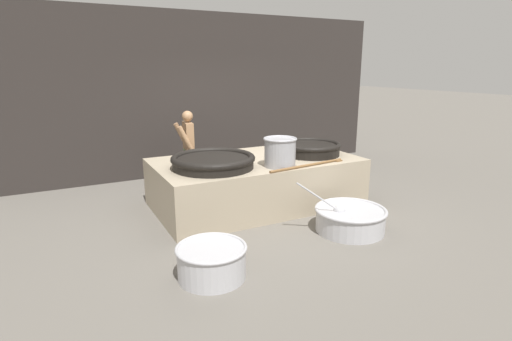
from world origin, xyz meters
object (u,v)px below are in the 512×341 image
giant_wok_near (213,161)px  giant_wok_far (310,148)px  prep_bowl_vegetables (350,218)px  prep_bowl_meat (212,260)px  stock_pot (280,152)px  cook (188,147)px

giant_wok_near → giant_wok_far: (1.82, 0.09, 0.01)m
prep_bowl_vegetables → prep_bowl_meat: bearing=-172.2°
stock_pot → cook: (-0.77, 2.04, -0.21)m
cook → prep_bowl_meat: 3.52m
giant_wok_far → prep_bowl_meat: 3.17m
prep_bowl_meat → cook: bearing=75.5°
prep_bowl_vegetables → prep_bowl_meat: size_ratio=1.62×
giant_wok_far → stock_pot: stock_pot is taller
giant_wok_far → prep_bowl_meat: giant_wok_far is taller
cook → giant_wok_far: bearing=144.5°
giant_wok_far → prep_bowl_vegetables: size_ratio=0.81×
giant_wok_near → giant_wok_far: size_ratio=1.22×
giant_wok_near → giant_wok_far: giant_wok_far is taller
giant_wok_far → stock_pot: bearing=-152.0°
prep_bowl_vegetables → giant_wok_near: bearing=136.5°
giant_wok_far → prep_bowl_vegetables: (-0.34, -1.49, -0.70)m
stock_pot → prep_bowl_meat: (-1.64, -1.31, -0.80)m
cook → prep_bowl_meat: bearing=83.4°
giant_wok_far → cook: (-1.66, 1.57, -0.10)m
giant_wok_far → cook: bearing=136.7°
giant_wok_far → cook: size_ratio=0.71×
stock_pot → prep_bowl_vegetables: stock_pot is taller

